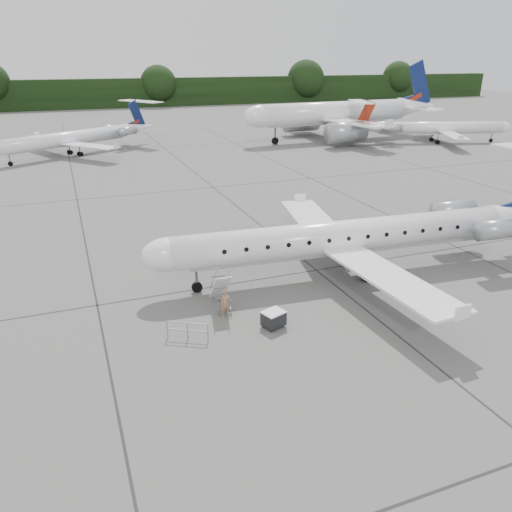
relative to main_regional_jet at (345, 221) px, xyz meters
name	(u,v)px	position (x,y,z in m)	size (l,w,h in m)	color
ground	(390,283)	(2.27, -2.44, -3.82)	(320.00, 320.00, 0.00)	slate
treeline	(125,93)	(2.27, 127.56, 0.18)	(260.00, 4.00, 8.00)	black
main_regional_jet	(345,221)	(0.00, 0.00, 0.00)	(29.77, 21.43, 7.63)	white
airstair	(220,288)	(-9.17, -1.59, -2.62)	(0.85, 2.41, 2.39)	white
passenger	(226,303)	(-9.27, -2.94, -2.94)	(0.64, 0.42, 1.75)	#926950
safety_railing	(187,331)	(-11.91, -4.59, -3.32)	(2.20, 0.08, 1.00)	gray
baggage_cart	(273,319)	(-7.17, -4.98, -3.32)	(1.14, 0.93, 0.99)	black
bg_narrowbody	(335,102)	(28.52, 52.31, 2.76)	(36.62, 26.37, 13.15)	white
bg_regional_left	(66,132)	(-15.96, 52.80, -0.24)	(27.25, 19.62, 7.15)	white
bg_regional_right	(443,122)	(44.38, 42.97, -0.28)	(26.96, 19.41, 7.07)	white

